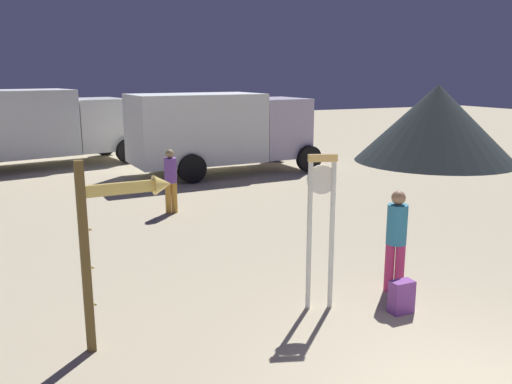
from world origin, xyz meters
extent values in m
cylinder|color=white|center=(-0.38, 2.83, 1.07)|extent=(0.07, 0.07, 2.14)
cylinder|color=white|center=(-0.07, 2.73, 1.07)|extent=(0.07, 0.07, 2.14)
cube|color=#FFCB6D|center=(-0.23, 2.78, 2.19)|extent=(0.41, 0.20, 0.10)
cylinder|color=white|center=(-0.22, 2.81, 1.89)|extent=(0.40, 0.17, 0.41)
cube|color=black|center=(-0.21, 2.83, 1.89)|extent=(0.09, 0.04, 0.04)
cube|color=black|center=(-0.21, 2.83, 1.89)|extent=(0.05, 0.03, 0.16)
cube|color=brown|center=(-3.40, 2.87, 1.18)|extent=(0.10, 0.10, 2.36)
cube|color=#F5D365|center=(-2.94, 2.89, 1.99)|extent=(0.83, 0.10, 0.14)
cone|color=#F5D365|center=(-2.43, 2.92, 1.99)|extent=(0.23, 0.26, 0.25)
sphere|color=#F1E588|center=(-3.32, 2.87, 0.59)|extent=(0.04, 0.04, 0.04)
sphere|color=#FFF093|center=(-3.32, 2.87, 1.06)|extent=(0.04, 0.04, 0.04)
sphere|color=#F5E98F|center=(-3.32, 2.87, 1.53)|extent=(0.04, 0.04, 0.04)
sphere|color=#F4E690|center=(-3.32, 2.87, 2.01)|extent=(0.04, 0.04, 0.04)
cylinder|color=#C53169|center=(1.19, 2.75, 0.39)|extent=(0.15, 0.15, 0.78)
cylinder|color=#C53169|center=(1.08, 2.85, 0.39)|extent=(0.15, 0.15, 0.78)
cylinder|color=teal|center=(1.13, 2.80, 1.09)|extent=(0.31, 0.31, 0.62)
sphere|color=#A67B56|center=(1.13, 2.80, 1.50)|extent=(0.21, 0.21, 0.21)
cube|color=#814197|center=(0.75, 2.15, 0.24)|extent=(0.33, 0.20, 0.48)
cube|color=#753F84|center=(0.75, 2.27, 0.17)|extent=(0.23, 0.04, 0.21)
cylinder|color=gold|center=(-0.62, 8.92, 0.38)|extent=(0.14, 0.14, 0.75)
cylinder|color=gold|center=(-0.77, 8.93, 0.38)|extent=(0.14, 0.14, 0.75)
cylinder|color=#70449E|center=(-0.70, 8.92, 1.05)|extent=(0.30, 0.30, 0.60)
sphere|color=#957C54|center=(-0.70, 8.92, 1.46)|extent=(0.21, 0.21, 0.21)
cube|color=silver|center=(1.45, 13.44, 1.57)|extent=(4.33, 2.58, 2.23)
cube|color=#BBB2CF|center=(4.47, 13.60, 1.47)|extent=(1.86, 2.33, 2.03)
cube|color=black|center=(5.35, 13.65, 1.87)|extent=(0.13, 1.88, 0.89)
cylinder|color=black|center=(5.18, 12.44, 0.45)|extent=(0.91, 0.30, 0.90)
cylinder|color=black|center=(5.05, 14.83, 0.45)|extent=(0.91, 0.30, 0.90)
cylinder|color=black|center=(0.88, 12.21, 0.45)|extent=(0.91, 0.30, 0.90)
cylinder|color=black|center=(0.75, 14.60, 0.45)|extent=(0.91, 0.30, 0.90)
cube|color=silver|center=(-1.11, 17.94, 1.42)|extent=(2.35, 2.61, 1.95)
cube|color=black|center=(-0.16, 18.14, 1.81)|extent=(0.43, 1.87, 0.86)
cylinder|color=black|center=(-0.15, 16.91, 0.45)|extent=(0.93, 0.43, 0.90)
cylinder|color=black|center=(-0.66, 19.27, 0.45)|extent=(0.93, 0.43, 0.90)
cone|color=#232C2D|center=(10.65, 12.31, 1.47)|extent=(6.05, 6.05, 2.94)
camera|label=1|loc=(-4.03, -3.39, 3.32)|focal=37.38mm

